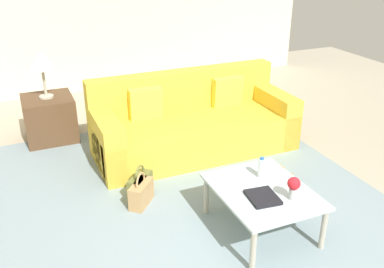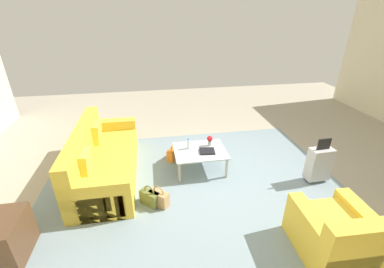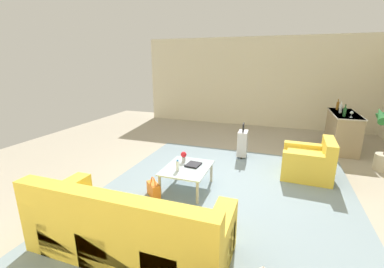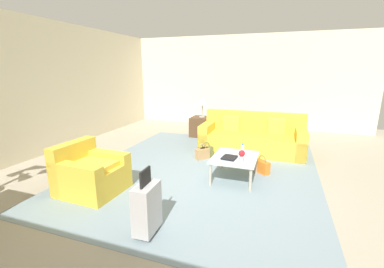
{
  "view_description": "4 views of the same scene",
  "coord_description": "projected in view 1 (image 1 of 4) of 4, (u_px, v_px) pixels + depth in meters",
  "views": [
    {
      "loc": [
        -2.29,
        1.34,
        2.42
      ],
      "look_at": [
        0.78,
        0.01,
        0.9
      ],
      "focal_mm": 40.0,
      "sensor_mm": 36.0,
      "label": 1
    },
    {
      "loc": [
        1.24,
        3.59,
        2.82
      ],
      "look_at": [
        0.6,
        -0.18,
        0.93
      ],
      "focal_mm": 24.0,
      "sensor_mm": 36.0,
      "label": 2
    },
    {
      "loc": [
        4.43,
        1.01,
        2.27
      ],
      "look_at": [
        0.29,
        -0.44,
        1.03
      ],
      "focal_mm": 24.0,
      "sensor_mm": 36.0,
      "label": 3
    },
    {
      "loc": [
        -4.03,
        -1.24,
        1.97
      ],
      "look_at": [
        0.02,
        0.2,
        0.88
      ],
      "focal_mm": 24.0,
      "sensor_mm": 36.0,
      "label": 4
    }
  ],
  "objects": [
    {
      "name": "coffee_table",
      "position": [
        263.0,
        195.0,
        3.76
      ],
      "size": [
        0.96,
        0.79,
        0.42
      ],
      "color": "silver",
      "rests_on": "ground"
    },
    {
      "name": "handbag_tan",
      "position": [
        141.0,
        193.0,
        4.24
      ],
      "size": [
        0.33,
        0.32,
        0.36
      ],
      "color": "tan",
      "rests_on": "ground"
    },
    {
      "name": "couch",
      "position": [
        192.0,
        125.0,
        5.33
      ],
      "size": [
        0.98,
        2.44,
        0.94
      ],
      "color": "gold",
      "rests_on": "ground"
    },
    {
      "name": "handbag_orange",
      "position": [
        276.0,
        183.0,
        4.4
      ],
      "size": [
        0.32,
        0.33,
        0.36
      ],
      "color": "orange",
      "rests_on": "ground"
    },
    {
      "name": "side_table",
      "position": [
        50.0,
        118.0,
        5.59
      ],
      "size": [
        0.63,
        0.63,
        0.58
      ],
      "primitive_type": "cube",
      "color": "#513823",
      "rests_on": "ground"
    },
    {
      "name": "handbag_olive",
      "position": [
        140.0,
        185.0,
        4.37
      ],
      "size": [
        0.33,
        0.32,
        0.36
      ],
      "color": "olive",
      "rests_on": "ground"
    },
    {
      "name": "area_rug",
      "position": [
        181.0,
        235.0,
        3.83
      ],
      "size": [
        5.2,
        4.4,
        0.01
      ],
      "primitive_type": "cube",
      "color": "gray",
      "rests_on": "ground"
    },
    {
      "name": "flower_vase",
      "position": [
        294.0,
        186.0,
        3.56
      ],
      "size": [
        0.11,
        0.11,
        0.21
      ],
      "color": "#B2B7BC",
      "rests_on": "coffee_table"
    },
    {
      "name": "table_lamp",
      "position": [
        41.0,
        61.0,
        5.28
      ],
      "size": [
        0.34,
        0.34,
        0.6
      ],
      "color": "#ADA899",
      "rests_on": "side_table"
    },
    {
      "name": "coffee_table_book",
      "position": [
        263.0,
        197.0,
        3.61
      ],
      "size": [
        0.3,
        0.27,
        0.03
      ],
      "primitive_type": "cube",
      "rotation": [
        0.0,
        0.0,
        -0.11
      ],
      "color": "black",
      "rests_on": "coffee_table"
    },
    {
      "name": "water_bottle",
      "position": [
        261.0,
        168.0,
        3.91
      ],
      "size": [
        0.06,
        0.06,
        0.2
      ],
      "color": "silver",
      "rests_on": "coffee_table"
    }
  ]
}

